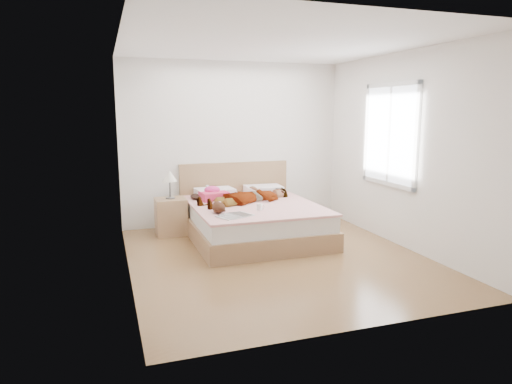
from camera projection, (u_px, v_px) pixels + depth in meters
ground at (277, 258)px, 5.74m from camera, size 4.00×4.00×0.00m
woman at (248, 194)px, 6.70m from camera, size 1.63×1.03×0.21m
hair at (203, 196)px, 6.95m from camera, size 0.49×0.56×0.07m
phone at (208, 187)px, 6.90m from camera, size 0.07×0.10×0.05m
room_shell at (390, 135)px, 6.32m from camera, size 4.00×4.00×4.00m
bed at (252, 218)px, 6.66m from camera, size 1.80×2.08×1.00m
towel at (214, 194)px, 6.81m from camera, size 0.42×0.35×0.21m
magazine at (235, 216)px, 5.77m from camera, size 0.51×0.43×0.03m
coffee_mug at (260, 207)px, 6.12m from camera, size 0.11×0.09×0.09m
plush_toy at (218, 207)px, 5.96m from camera, size 0.18×0.26×0.14m
nightstand at (171, 214)px, 6.78m from camera, size 0.45×0.40×0.96m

